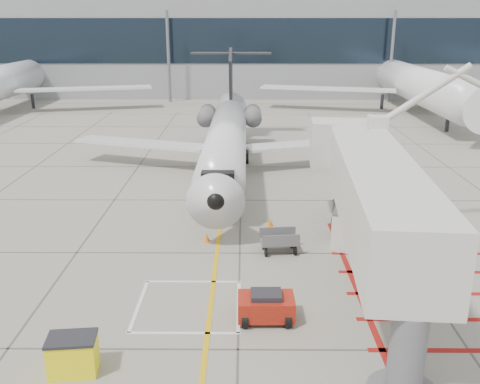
{
  "coord_description": "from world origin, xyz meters",
  "views": [
    {
      "loc": [
        0.19,
        -19.9,
        10.92
      ],
      "look_at": [
        0.0,
        6.0,
        2.5
      ],
      "focal_mm": 40.0,
      "sensor_mm": 36.0,
      "label": 1
    }
  ],
  "objects_px": {
    "regional_jet": "(225,125)",
    "jet_bridge": "(378,210)",
    "spill_bin": "(73,355)",
    "pushback_tug": "(266,305)"
  },
  "relations": [
    {
      "from": "regional_jet",
      "to": "jet_bridge",
      "type": "relative_size",
      "value": 1.66
    },
    {
      "from": "regional_jet",
      "to": "spill_bin",
      "type": "height_order",
      "value": "regional_jet"
    },
    {
      "from": "pushback_tug",
      "to": "regional_jet",
      "type": "bearing_deg",
      "value": 96.06
    },
    {
      "from": "pushback_tug",
      "to": "jet_bridge",
      "type": "bearing_deg",
      "value": 23.31
    },
    {
      "from": "regional_jet",
      "to": "spill_bin",
      "type": "bearing_deg",
      "value": -100.96
    },
    {
      "from": "jet_bridge",
      "to": "pushback_tug",
      "type": "bearing_deg",
      "value": -151.38
    },
    {
      "from": "regional_jet",
      "to": "jet_bridge",
      "type": "xyz_separation_m",
      "value": [
        6.6,
        -15.79,
        -0.34
      ]
    },
    {
      "from": "pushback_tug",
      "to": "spill_bin",
      "type": "height_order",
      "value": "spill_bin"
    },
    {
      "from": "spill_bin",
      "to": "regional_jet",
      "type": "bearing_deg",
      "value": 72.48
    },
    {
      "from": "pushback_tug",
      "to": "spill_bin",
      "type": "relative_size",
      "value": 1.42
    }
  ]
}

